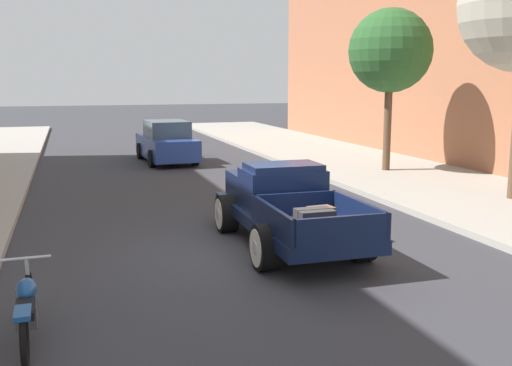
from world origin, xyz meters
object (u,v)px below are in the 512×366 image
Objects in this scene: car_background_blue at (167,143)px; street_tree_second at (390,51)px; hotrod_truck_navy at (284,205)px; motorcycle_parked at (27,308)px.

street_tree_second is at bearing -38.44° from car_background_blue.
hotrod_truck_navy is 2.34× the size of motorcycle_parked.
motorcycle_parked is 0.39× the size of street_tree_second.
hotrod_truck_navy is 1.13× the size of car_background_blue.
motorcycle_parked is 15.58m from street_tree_second.
street_tree_second is at bearing 47.78° from hotrod_truck_navy.
car_background_blue is at bearing 74.86° from motorcycle_parked.
car_background_blue is at bearing 141.56° from street_tree_second.
street_tree_second reaches higher than motorcycle_parked.
car_background_blue reaches higher than motorcycle_parked.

